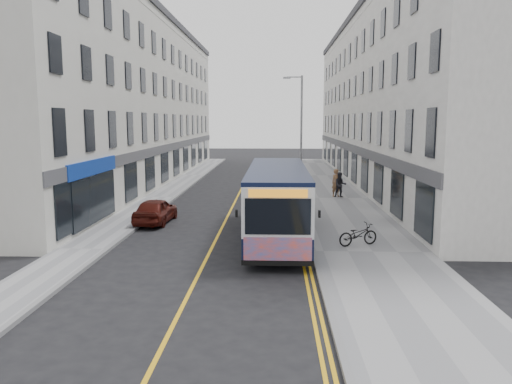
# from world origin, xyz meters

# --- Properties ---
(ground) EXTENTS (140.00, 140.00, 0.00)m
(ground) POSITION_xyz_m (0.00, 0.00, 0.00)
(ground) COLOR black
(ground) RESTS_ON ground
(pavement_east) EXTENTS (4.50, 64.00, 0.12)m
(pavement_east) POSITION_xyz_m (6.25, 12.00, 0.06)
(pavement_east) COLOR gray
(pavement_east) RESTS_ON ground
(pavement_west) EXTENTS (2.00, 64.00, 0.12)m
(pavement_west) POSITION_xyz_m (-5.00, 12.00, 0.06)
(pavement_west) COLOR gray
(pavement_west) RESTS_ON ground
(kerb_east) EXTENTS (0.18, 64.00, 0.13)m
(kerb_east) POSITION_xyz_m (4.00, 12.00, 0.07)
(kerb_east) COLOR slate
(kerb_east) RESTS_ON ground
(kerb_west) EXTENTS (0.18, 64.00, 0.13)m
(kerb_west) POSITION_xyz_m (-4.00, 12.00, 0.07)
(kerb_west) COLOR slate
(kerb_west) RESTS_ON ground
(road_centre_line) EXTENTS (0.12, 64.00, 0.01)m
(road_centre_line) POSITION_xyz_m (0.00, 12.00, 0.00)
(road_centre_line) COLOR gold
(road_centre_line) RESTS_ON ground
(road_dbl_yellow_inner) EXTENTS (0.10, 64.00, 0.01)m
(road_dbl_yellow_inner) POSITION_xyz_m (3.55, 12.00, 0.00)
(road_dbl_yellow_inner) COLOR gold
(road_dbl_yellow_inner) RESTS_ON ground
(road_dbl_yellow_outer) EXTENTS (0.10, 64.00, 0.01)m
(road_dbl_yellow_outer) POSITION_xyz_m (3.75, 12.00, 0.00)
(road_dbl_yellow_outer) COLOR gold
(road_dbl_yellow_outer) RESTS_ON ground
(terrace_east) EXTENTS (6.00, 46.00, 13.00)m
(terrace_east) POSITION_xyz_m (11.50, 21.00, 6.50)
(terrace_east) COLOR white
(terrace_east) RESTS_ON ground
(terrace_west) EXTENTS (6.00, 46.00, 13.00)m
(terrace_west) POSITION_xyz_m (-9.00, 21.00, 6.50)
(terrace_west) COLOR silver
(terrace_west) RESTS_ON ground
(streetlamp) EXTENTS (1.32, 0.18, 8.00)m
(streetlamp) POSITION_xyz_m (4.17, 14.00, 4.38)
(streetlamp) COLOR gray
(streetlamp) RESTS_ON ground
(city_bus) EXTENTS (2.47, 10.58, 3.07)m
(city_bus) POSITION_xyz_m (2.62, 1.43, 1.68)
(city_bus) COLOR black
(city_bus) RESTS_ON ground
(bicycle) EXTENTS (1.80, 1.19, 0.89)m
(bicycle) POSITION_xyz_m (5.83, -0.29, 0.57)
(bicycle) COLOR black
(bicycle) RESTS_ON pavement_east
(pedestrian_near) EXTENTS (0.76, 0.62, 1.81)m
(pedestrian_near) POSITION_xyz_m (6.50, 12.55, 1.02)
(pedestrian_near) COLOR brown
(pedestrian_near) RESTS_ON pavement_east
(pedestrian_far) EXTENTS (0.80, 0.63, 1.62)m
(pedestrian_far) POSITION_xyz_m (6.72, 12.26, 0.93)
(pedestrian_far) COLOR black
(pedestrian_far) RESTS_ON pavement_east
(car_white) EXTENTS (1.89, 4.27, 1.36)m
(car_white) POSITION_xyz_m (3.20, 19.33, 0.68)
(car_white) COLOR white
(car_white) RESTS_ON ground
(car_maroon) EXTENTS (1.70, 3.79, 1.27)m
(car_maroon) POSITION_xyz_m (-3.40, 4.28, 0.63)
(car_maroon) COLOR #45110B
(car_maroon) RESTS_ON ground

